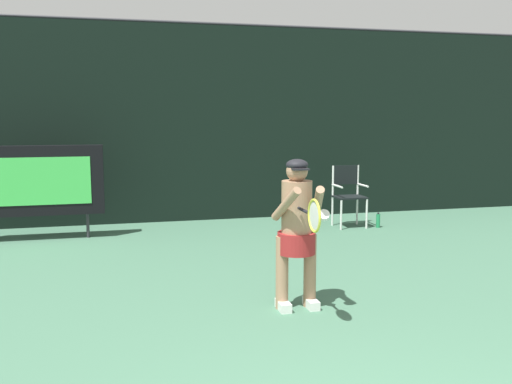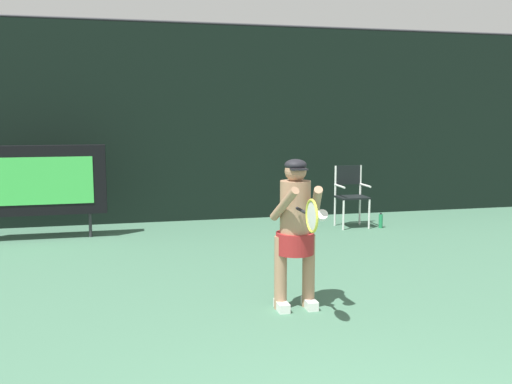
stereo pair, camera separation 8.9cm
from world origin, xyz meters
TOP-DOWN VIEW (x-y plane):
  - backdrop_screen at (0.00, 8.50)m, footprint 18.00×0.12m
  - scoreboard at (-2.74, 7.37)m, footprint 2.20×0.21m
  - umpire_chair at (2.55, 7.22)m, footprint 0.52×0.44m
  - water_bottle at (3.02, 6.97)m, footprint 0.07×0.07m
  - tennis_player at (0.31, 3.31)m, footprint 0.53×0.60m
  - tennis_racket at (0.27, 2.72)m, footprint 0.03×0.60m

SIDE VIEW (x-z plane):
  - water_bottle at x=3.02m, z-range -0.01..0.26m
  - umpire_chair at x=2.55m, z-range 0.08..1.16m
  - tennis_player at x=0.31m, z-range 0.08..1.62m
  - scoreboard at x=-2.74m, z-range 0.20..1.70m
  - tennis_racket at x=0.27m, z-range 0.91..1.23m
  - backdrop_screen at x=0.00m, z-range -0.02..3.64m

